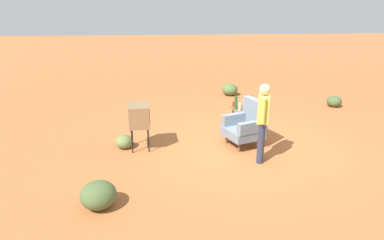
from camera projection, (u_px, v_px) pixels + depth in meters
name	position (u px, v px, depth m)	size (l,w,h in m)	color
ground_plane	(243.00, 146.00, 7.65)	(60.00, 60.00, 0.00)	#AD6033
armchair	(247.00, 124.00, 7.57)	(0.99, 1.00, 1.06)	brown
side_table	(244.00, 112.00, 8.25)	(0.56, 0.56, 0.65)	black
tv_on_stand	(139.00, 116.00, 7.27)	(0.63, 0.48, 1.03)	black
person_standing	(263.00, 118.00, 6.62)	(0.54, 0.33, 1.64)	#2D3347
bottle_short_clear	(240.00, 107.00, 8.03)	(0.06, 0.06, 0.20)	silver
bottle_wine_green	(236.00, 103.00, 8.14)	(0.07, 0.07, 0.32)	#1E5623
bottle_tall_amber	(251.00, 101.00, 8.30)	(0.07, 0.07, 0.30)	brown
soda_can_red	(234.00, 104.00, 8.36)	(0.07, 0.07, 0.12)	red
flower_vase	(245.00, 100.00, 8.39)	(0.14, 0.10, 0.27)	silver
shrub_near	(334.00, 101.00, 10.55)	(0.46, 0.46, 0.35)	#475B33
shrub_mid	(230.00, 89.00, 11.87)	(0.55, 0.55, 0.43)	#516B38
shrub_far	(124.00, 142.00, 7.50)	(0.40, 0.40, 0.31)	olive
shrub_lone	(98.00, 195.00, 5.27)	(0.58, 0.58, 0.45)	#475B33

